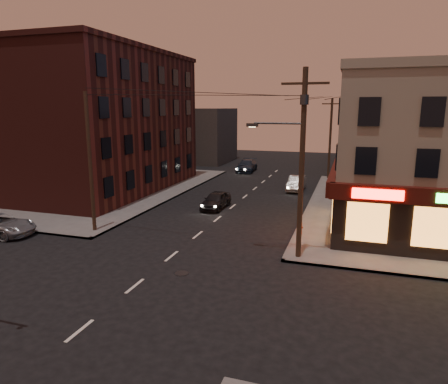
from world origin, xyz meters
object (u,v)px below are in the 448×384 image
at_px(sedan_mid, 296,183).
at_px(fire_hydrant, 300,228).
at_px(sedan_near, 216,200).
at_px(sedan_far, 247,166).

height_order(sedan_mid, fire_hydrant, sedan_mid).
xyz_separation_m(sedan_near, sedan_mid, (5.32, 9.35, 0.03)).
bearing_deg(sedan_near, fire_hydrant, -33.26).
height_order(sedan_near, sedan_far, sedan_far).
bearing_deg(sedan_near, sedan_mid, 61.96).
bearing_deg(sedan_far, sedan_mid, -55.55).
height_order(sedan_far, fire_hydrant, sedan_far).
relative_size(sedan_mid, fire_hydrant, 5.44).
relative_size(sedan_near, sedan_far, 0.77).
bearing_deg(sedan_mid, fire_hydrant, -80.93).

